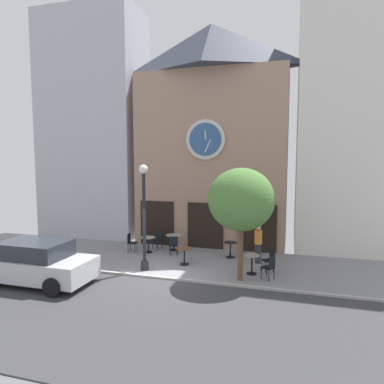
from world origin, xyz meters
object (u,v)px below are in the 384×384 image
(street_tree, at_px, (241,200))
(parked_car_silver, at_px, (35,263))
(cafe_chair_near_lamp, at_px, (131,241))
(pedestrian_orange, at_px, (258,244))
(cafe_chair_facing_wall, at_px, (270,266))
(cafe_chair_corner, at_px, (270,258))
(cafe_table_rightmost, at_px, (184,253))
(cafe_chair_mid_row, at_px, (158,238))
(street_lamp, at_px, (144,217))
(cafe_chair_by_entrance, at_px, (174,244))
(cafe_table_near_curb, at_px, (252,261))
(cafe_table_center_right, at_px, (174,239))
(cafe_table_leftmost, at_px, (230,248))
(cafe_table_center_left, at_px, (148,242))

(street_tree, relative_size, parked_car_silver, 0.97)
(cafe_chair_near_lamp, bearing_deg, pedestrian_orange, -1.01)
(cafe_chair_facing_wall, bearing_deg, cafe_chair_corner, 93.17)
(street_tree, distance_m, cafe_chair_facing_wall, 2.72)
(cafe_table_rightmost, height_order, cafe_chair_facing_wall, cafe_chair_facing_wall)
(cafe_chair_mid_row, bearing_deg, street_tree, -35.85)
(street_lamp, bearing_deg, cafe_chair_by_entrance, 80.28)
(cafe_table_rightmost, xyz_separation_m, cafe_chair_mid_row, (-2.04, 2.12, 0.01))
(cafe_chair_mid_row, relative_size, parked_car_silver, 0.21)
(cafe_chair_near_lamp, height_order, parked_car_silver, parked_car_silver)
(cafe_chair_corner, bearing_deg, cafe_table_near_curb, -139.92)
(cafe_chair_by_entrance, bearing_deg, street_lamp, -99.72)
(cafe_chair_corner, bearing_deg, cafe_table_center_right, 157.97)
(parked_car_silver, bearing_deg, cafe_table_rightmost, 38.07)
(cafe_table_leftmost, height_order, cafe_chair_facing_wall, cafe_chair_facing_wall)
(street_tree, bearing_deg, pedestrian_orange, 78.97)
(cafe_table_center_right, relative_size, parked_car_silver, 0.18)
(street_lamp, height_order, cafe_table_center_right, street_lamp)
(cafe_table_leftmost, distance_m, cafe_chair_mid_row, 3.79)
(cafe_table_rightmost, height_order, pedestrian_orange, pedestrian_orange)
(cafe_table_rightmost, relative_size, parked_car_silver, 0.17)
(cafe_table_near_curb, bearing_deg, pedestrian_orange, 86.10)
(cafe_table_leftmost, xyz_separation_m, cafe_chair_near_lamp, (-4.81, -0.38, 0.06))
(cafe_table_leftmost, relative_size, cafe_chair_facing_wall, 0.80)
(cafe_table_center_left, bearing_deg, cafe_table_near_curb, -18.72)
(cafe_table_leftmost, relative_size, pedestrian_orange, 0.43)
(cafe_chair_corner, bearing_deg, pedestrian_orange, 120.00)
(cafe_table_rightmost, bearing_deg, pedestrian_orange, 20.07)
(cafe_chair_mid_row, height_order, pedestrian_orange, pedestrian_orange)
(cafe_chair_facing_wall, xyz_separation_m, parked_car_silver, (-8.18, -2.70, 0.23))
(cafe_table_near_curb, xyz_separation_m, cafe_chair_facing_wall, (0.71, -0.46, 0.02))
(cafe_table_center_left, bearing_deg, cafe_table_leftmost, 3.69)
(cafe_table_leftmost, bearing_deg, cafe_chair_mid_row, 171.84)
(street_tree, xyz_separation_m, cafe_table_center_right, (-3.76, 3.26, -2.45))
(cafe_table_rightmost, xyz_separation_m, cafe_chair_facing_wall, (3.61, -0.87, 0.01))
(cafe_table_leftmost, bearing_deg, cafe_table_rightmost, -137.11)
(cafe_table_center_left, relative_size, cafe_table_near_curb, 0.98)
(cafe_chair_facing_wall, bearing_deg, street_lamp, -177.09)
(cafe_table_center_right, xyz_separation_m, parked_car_silver, (-3.36, -5.64, 0.19))
(street_tree, distance_m, cafe_table_rightmost, 3.77)
(cafe_table_leftmost, relative_size, cafe_chair_near_lamp, 0.80)
(cafe_chair_mid_row, relative_size, cafe_chair_facing_wall, 1.00)
(cafe_table_leftmost, relative_size, cafe_chair_corner, 0.80)
(cafe_table_near_curb, relative_size, cafe_chair_by_entrance, 0.86)
(street_lamp, xyz_separation_m, pedestrian_orange, (4.34, 2.22, -1.31))
(cafe_table_center_right, distance_m, cafe_chair_by_entrance, 0.84)
(cafe_table_center_left, relative_size, cafe_table_center_right, 0.98)
(cafe_table_near_curb, bearing_deg, cafe_chair_by_entrance, 156.18)
(cafe_table_near_curb, bearing_deg, cafe_chair_facing_wall, -32.89)
(street_lamp, height_order, cafe_chair_facing_wall, street_lamp)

